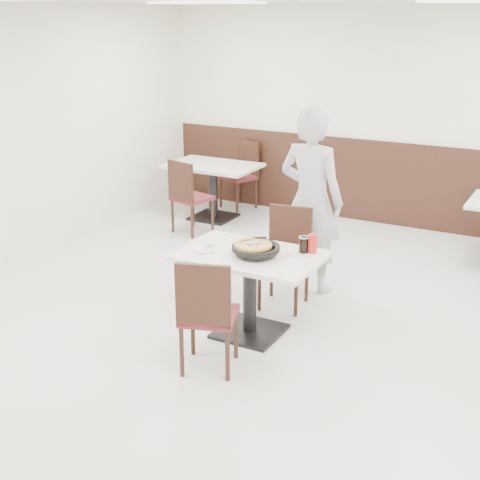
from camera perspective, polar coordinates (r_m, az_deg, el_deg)
The scene contains 20 objects.
floor at distance 6.19m, azimuth 0.90°, elevation -6.90°, with size 7.00×7.00×0.00m, color beige.
wall_back at distance 8.92m, azimuth 11.54°, elevation 10.25°, with size 6.00×0.04×2.80m, color beige.
wainscot_back at distance 9.06m, azimuth 11.15°, elevation 4.92°, with size 5.90×0.03×1.10m, color black.
fluo_panel_c at distance 7.87m, azimuth -2.87°, elevation 19.56°, with size 1.20×0.60×0.02m, color white.
main_table at distance 5.81m, azimuth 0.85°, elevation -4.62°, with size 1.20×0.80×0.75m, color silver, non-canonical shape.
chair_near at distance 5.23m, azimuth -2.66°, elevation -6.22°, with size 0.42×0.42×0.95m, color black, non-canonical shape.
chair_far at distance 6.32m, azimuth 3.77°, elevation -1.67°, with size 0.42×0.42×0.95m, color black, non-canonical shape.
trivet at distance 5.62m, azimuth 1.08°, elevation -1.12°, with size 0.12×0.12×0.04m, color black.
pizza_pan at distance 5.60m, azimuth 1.36°, elevation -0.95°, with size 0.38×0.38×0.01m, color black.
pizza at distance 5.64m, azimuth 1.10°, elevation -0.61°, with size 0.29×0.29×0.02m, color tan.
pizza_server at distance 5.65m, azimuth 1.19°, elevation -0.20°, with size 0.08×0.10×0.00m, color silver.
napkin at distance 5.76m, azimuth -3.50°, elevation -0.84°, with size 0.18×0.18×0.00m, color silver.
side_plate at distance 5.73m, azimuth -3.19°, elevation -0.86°, with size 0.18×0.18×0.01m, color white.
fork at distance 5.74m, azimuth -2.90°, elevation -0.72°, with size 0.01×0.16×0.00m, color silver.
cola_glass at distance 5.70m, azimuth 5.46°, elevation -0.43°, with size 0.08×0.08×0.13m, color black.
red_cup at distance 5.70m, azimuth 6.20°, elevation -0.30°, with size 0.08×0.08×0.16m, color #A91D19.
diner_person at distance 6.63m, azimuth 6.07°, elevation 3.38°, with size 0.68×0.44×1.86m, color #B6B6BB.
bg_table_left at distance 9.08m, azimuth -2.31°, elevation 4.16°, with size 1.20×0.80×0.75m, color silver, non-canonical shape.
bg_chair_left_near at distance 8.48m, azimuth -4.11°, elevation 3.74°, with size 0.42×0.42×0.95m, color black, non-canonical shape.
bg_chair_left_far at distance 9.55m, azimuth -0.14°, elevation 5.54°, with size 0.42×0.42×0.95m, color black, non-canonical shape.
Camera 1 is at (2.55, -4.94, 2.71)m, focal length 50.00 mm.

